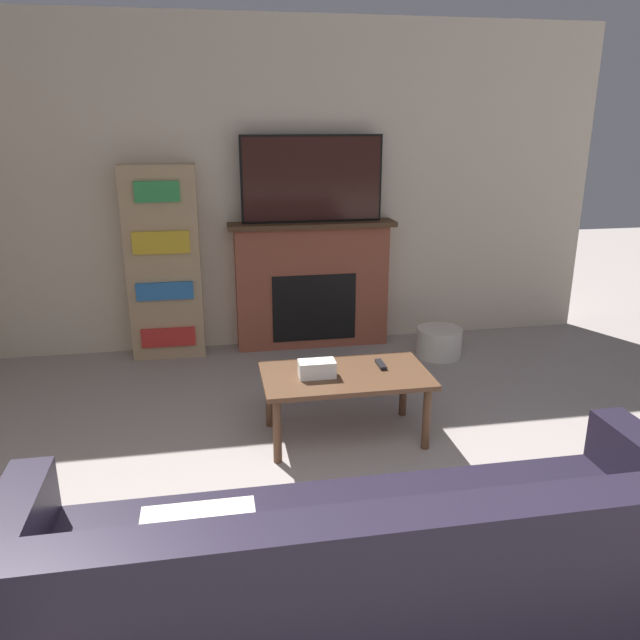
% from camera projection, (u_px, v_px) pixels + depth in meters
% --- Properties ---
extents(wall_back, '(5.73, 0.06, 2.70)m').
position_uv_depth(wall_back, '(272.00, 189.00, 5.22)').
color(wall_back, beige).
rests_on(wall_back, ground_plane).
extents(fireplace, '(1.41, 0.28, 1.09)m').
position_uv_depth(fireplace, '(312.00, 284.00, 5.39)').
color(fireplace, brown).
rests_on(fireplace, ground_plane).
extents(tv, '(1.17, 0.03, 0.71)m').
position_uv_depth(tv, '(312.00, 179.00, 5.09)').
color(tv, black).
rests_on(tv, fireplace).
extents(couch, '(2.60, 0.93, 0.85)m').
position_uv_depth(couch, '(369.00, 591.00, 2.24)').
color(couch, black).
rests_on(couch, ground_plane).
extents(coffee_table, '(1.02, 0.58, 0.43)m').
position_uv_depth(coffee_table, '(345.00, 381.00, 3.83)').
color(coffee_table, brown).
rests_on(coffee_table, ground_plane).
extents(tissue_box, '(0.22, 0.12, 0.10)m').
position_uv_depth(tissue_box, '(317.00, 369.00, 3.75)').
color(tissue_box, white).
rests_on(tissue_box, coffee_table).
extents(remote_control, '(0.04, 0.15, 0.02)m').
position_uv_depth(remote_control, '(381.00, 364.00, 3.91)').
color(remote_control, black).
rests_on(remote_control, coffee_table).
extents(bookshelf, '(0.59, 0.29, 1.58)m').
position_uv_depth(bookshelf, '(164.00, 263.00, 5.09)').
color(bookshelf, tan).
rests_on(bookshelf, ground_plane).
extents(storage_basket, '(0.38, 0.38, 0.24)m').
position_uv_depth(storage_basket, '(439.00, 342.00, 5.24)').
color(storage_basket, silver).
rests_on(storage_basket, ground_plane).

